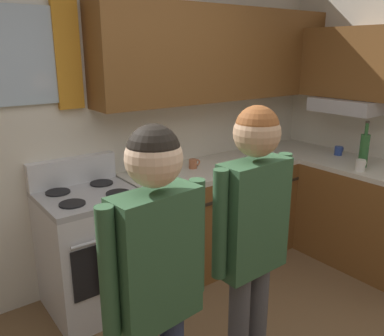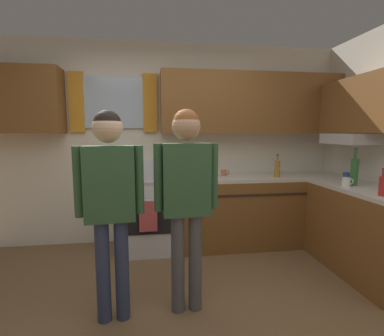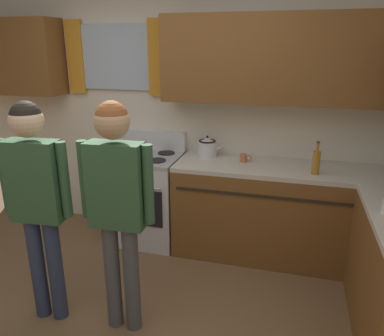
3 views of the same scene
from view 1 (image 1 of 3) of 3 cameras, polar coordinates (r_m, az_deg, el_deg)
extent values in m
cube|color=silver|center=(3.20, -13.89, 5.86)|extent=(4.60, 0.10, 2.60)
cube|color=orange|center=(3.00, -17.33, 15.05)|extent=(0.18, 0.04, 0.73)
cube|color=brown|center=(3.57, 4.36, 15.85)|extent=(2.36, 0.32, 0.77)
cube|color=brown|center=(3.96, 21.96, 13.72)|extent=(0.32, 1.23, 0.61)
cube|color=#B7B7BC|center=(3.92, 21.36, 8.30)|extent=(0.40, 0.60, 0.12)
cube|color=brown|center=(3.80, 6.41, -5.77)|extent=(2.18, 0.62, 0.86)
cube|color=beige|center=(3.65, 6.64, 0.77)|extent=(2.18, 0.62, 0.04)
cube|color=brown|center=(3.87, 24.56, -6.81)|extent=(0.62, 1.22, 0.86)
cube|color=beige|center=(3.73, 25.39, -0.43)|extent=(0.62, 1.22, 0.04)
cube|color=#2D2319|center=(3.49, 10.10, -2.89)|extent=(2.06, 0.01, 0.02)
cube|color=silver|center=(3.08, -13.96, -11.76)|extent=(0.66, 0.62, 0.86)
cube|color=black|center=(2.80, -11.41, -13.46)|extent=(0.54, 0.01, 0.36)
cylinder|color=#ADADB2|center=(2.68, -11.44, -9.61)|extent=(0.54, 0.02, 0.02)
cube|color=#ADADB2|center=(2.90, -14.58, -3.90)|extent=(0.66, 0.62, 0.04)
cube|color=silver|center=(3.10, -16.67, -0.38)|extent=(0.66, 0.08, 0.20)
cylinder|color=black|center=(2.72, -16.70, -4.91)|extent=(0.17, 0.17, 0.01)
cylinder|color=black|center=(2.84, -10.48, -3.56)|extent=(0.17, 0.17, 0.01)
cylinder|color=black|center=(2.96, -18.57, -3.30)|extent=(0.17, 0.17, 0.01)
cylinder|color=black|center=(3.07, -12.77, -2.13)|extent=(0.17, 0.17, 0.01)
cube|color=#CC4C4C|center=(2.76, -11.13, -13.05)|extent=(0.20, 0.02, 0.34)
cylinder|color=#2D6633|center=(3.70, 23.30, 2.27)|extent=(0.08, 0.08, 0.28)
cylinder|color=#2D6633|center=(3.66, 23.64, 5.14)|extent=(0.03, 0.03, 0.10)
cylinder|color=#3F382D|center=(3.65, 23.74, 6.01)|extent=(0.03, 0.03, 0.02)
cylinder|color=#B27223|center=(3.63, 10.01, 2.51)|extent=(0.06, 0.06, 0.20)
cylinder|color=#B27223|center=(3.60, 10.12, 4.59)|extent=(0.02, 0.02, 0.07)
cylinder|color=#3F382D|center=(3.60, 10.15, 5.26)|extent=(0.03, 0.03, 0.02)
cylinder|color=#B76642|center=(3.37, 0.13, 0.60)|extent=(0.07, 0.07, 0.08)
torus|color=#B76642|center=(3.40, 0.75, 0.79)|extent=(0.06, 0.01, 0.06)
cylinder|color=#2D479E|center=(4.04, 20.14, 2.33)|extent=(0.07, 0.07, 0.08)
torus|color=#2D479E|center=(4.08, 20.52, 2.48)|extent=(0.06, 0.01, 0.06)
cylinder|color=white|center=(3.58, 22.86, 0.36)|extent=(0.08, 0.08, 0.09)
torus|color=white|center=(3.62, 23.29, 0.57)|extent=(0.07, 0.01, 0.07)
cylinder|color=silver|center=(3.24, -6.18, 0.41)|extent=(0.20, 0.20, 0.14)
cone|color=silver|center=(3.22, -6.23, 2.04)|extent=(0.18, 0.18, 0.05)
sphere|color=black|center=(3.21, -6.24, 2.55)|extent=(0.02, 0.02, 0.02)
cone|color=silver|center=(3.30, -4.26, 1.26)|extent=(0.09, 0.04, 0.07)
torus|color=black|center=(3.22, -6.22, 1.86)|extent=(0.17, 0.17, 0.02)
cube|color=#335938|center=(1.62, -5.07, -12.76)|extent=(0.38, 0.19, 0.56)
cylinder|color=#335938|center=(1.74, 0.70, -9.80)|extent=(0.07, 0.07, 0.52)
cylinder|color=#335938|center=(1.51, -11.87, -14.52)|extent=(0.07, 0.07, 0.52)
sphere|color=beige|center=(1.47, -5.48, 1.35)|extent=(0.22, 0.22, 0.22)
sphere|color=black|center=(1.46, -5.50, 2.39)|extent=(0.20, 0.20, 0.20)
cylinder|color=#4C4C51|center=(2.38, 9.16, -21.81)|extent=(0.11, 0.11, 0.80)
cube|color=#335938|center=(1.98, 8.68, -6.95)|extent=(0.37, 0.17, 0.57)
cylinder|color=#335938|center=(2.12, 12.73, -4.81)|extent=(0.07, 0.07, 0.52)
cylinder|color=#335938|center=(1.82, 3.98, -8.09)|extent=(0.07, 0.07, 0.52)
sphere|color=tan|center=(1.85, 9.23, 4.89)|extent=(0.22, 0.22, 0.22)
sphere|color=brown|center=(1.85, 9.27, 5.73)|extent=(0.20, 0.20, 0.20)
camera|label=2|loc=(1.45, 89.02, -17.25)|focal=26.50mm
camera|label=3|loc=(2.51, 72.79, 6.74)|focal=35.20mm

